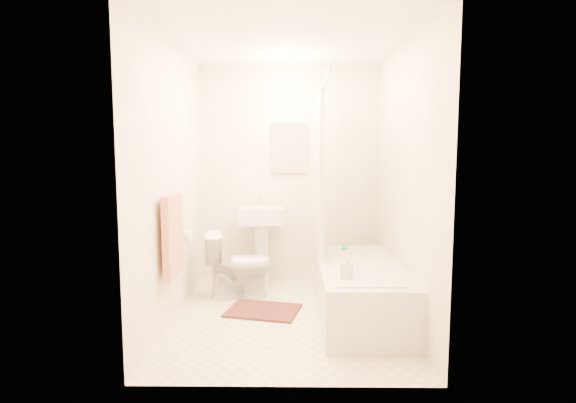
{
  "coord_description": "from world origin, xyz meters",
  "views": [
    {
      "loc": [
        0.05,
        -3.84,
        1.44
      ],
      "look_at": [
        0.0,
        0.25,
        1.0
      ],
      "focal_mm": 28.0,
      "sensor_mm": 36.0,
      "label": 1
    }
  ],
  "objects_px": {
    "bathtub": "(359,289)",
    "bath_mat": "(263,310)",
    "soap_bottle": "(347,267)",
    "sink": "(261,243)",
    "toilet": "(239,265)"
  },
  "relations": [
    {
      "from": "bathtub",
      "to": "bath_mat",
      "type": "height_order",
      "value": "bathtub"
    },
    {
      "from": "soap_bottle",
      "to": "bath_mat",
      "type": "bearing_deg",
      "value": 142.01
    },
    {
      "from": "bathtub",
      "to": "sink",
      "type": "bearing_deg",
      "value": 136.56
    },
    {
      "from": "bathtub",
      "to": "soap_bottle",
      "type": "distance_m",
      "value": 0.61
    },
    {
      "from": "toilet",
      "to": "bathtub",
      "type": "height_order",
      "value": "toilet"
    },
    {
      "from": "sink",
      "to": "soap_bottle",
      "type": "bearing_deg",
      "value": -65.99
    },
    {
      "from": "sink",
      "to": "bathtub",
      "type": "xyz_separation_m",
      "value": [
        0.94,
        -0.89,
        -0.24
      ]
    },
    {
      "from": "sink",
      "to": "bath_mat",
      "type": "distance_m",
      "value": 0.95
    },
    {
      "from": "bathtub",
      "to": "soap_bottle",
      "type": "relative_size",
      "value": 8.72
    },
    {
      "from": "toilet",
      "to": "sink",
      "type": "bearing_deg",
      "value": -35.35
    },
    {
      "from": "toilet",
      "to": "soap_bottle",
      "type": "height_order",
      "value": "same"
    },
    {
      "from": "toilet",
      "to": "bathtub",
      "type": "relative_size",
      "value": 0.4
    },
    {
      "from": "toilet",
      "to": "bathtub",
      "type": "bearing_deg",
      "value": -122.11
    },
    {
      "from": "sink",
      "to": "bath_mat",
      "type": "relative_size",
      "value": 1.48
    },
    {
      "from": "toilet",
      "to": "soap_bottle",
      "type": "distance_m",
      "value": 1.4
    }
  ]
}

